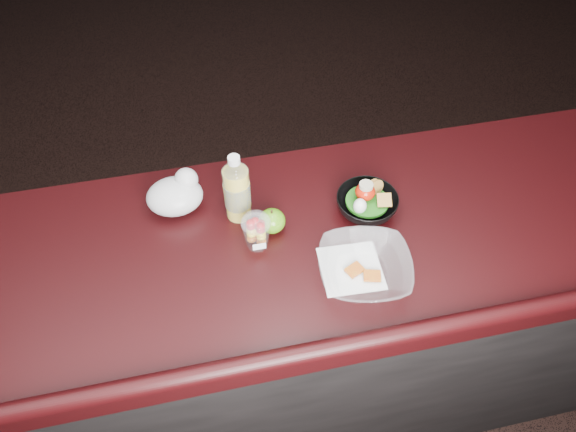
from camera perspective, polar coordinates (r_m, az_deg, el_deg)
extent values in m
cube|color=black|center=(2.00, -3.91, -12.56)|extent=(4.00, 0.65, 0.98)
cube|color=black|center=(1.57, -4.88, -3.71)|extent=(4.06, 0.71, 0.04)
cylinder|color=yellow|center=(1.57, -5.18, 2.27)|extent=(0.07, 0.07, 0.17)
cylinder|color=white|center=(1.57, -5.18, 2.27)|extent=(0.07, 0.07, 0.17)
cone|color=white|center=(1.49, -5.45, 4.96)|extent=(0.07, 0.07, 0.03)
cylinder|color=white|center=(1.48, -5.52, 5.67)|extent=(0.03, 0.03, 0.02)
cylinder|color=#072D99|center=(1.57, -5.18, 2.27)|extent=(0.07, 0.07, 0.08)
ellipsoid|color=white|center=(1.48, -3.28, -0.66)|extent=(0.08, 0.08, 0.05)
ellipsoid|color=#2E740D|center=(1.56, -1.63, -0.50)|extent=(0.08, 0.08, 0.07)
cylinder|color=black|center=(1.53, -1.66, 0.41)|extent=(0.01, 0.01, 0.01)
ellipsoid|color=silver|center=(1.64, -11.43, 1.97)|extent=(0.16, 0.13, 0.10)
sphere|color=silver|center=(1.63, -10.30, 3.66)|extent=(0.07, 0.07, 0.07)
imported|color=black|center=(1.63, 8.00, 1.21)|extent=(0.23, 0.23, 0.06)
cylinder|color=#0F470C|center=(1.62, 8.05, 1.47)|extent=(0.12, 0.12, 0.01)
ellipsoid|color=#B31907|center=(1.61, 7.85, 2.46)|extent=(0.06, 0.06, 0.05)
cylinder|color=beige|center=(1.59, 7.94, 3.09)|extent=(0.04, 0.04, 0.01)
ellipsoid|color=white|center=(1.58, 7.32, 1.02)|extent=(0.04, 0.04, 0.05)
imported|color=silver|center=(1.48, 7.79, -5.27)|extent=(0.28, 0.28, 0.06)
cube|color=#990F0C|center=(1.50, 6.77, -5.45)|extent=(0.06, 0.05, 0.01)
cube|color=#990F0C|center=(1.49, 8.54, -6.03)|extent=(0.05, 0.04, 0.01)
cube|color=white|center=(1.51, 6.41, -5.31)|extent=(0.17, 0.17, 0.00)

